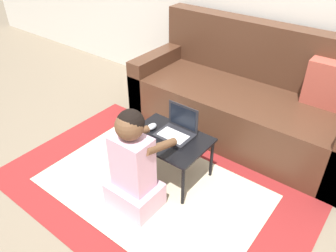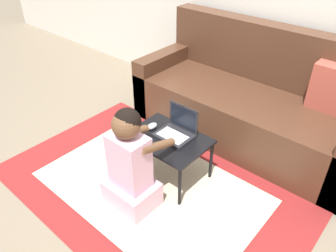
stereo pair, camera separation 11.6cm
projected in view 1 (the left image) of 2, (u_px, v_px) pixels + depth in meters
name	position (u px, v px, depth m)	size (l,w,h in m)	color
ground_plane	(139.00, 187.00, 2.48)	(16.00, 16.00, 0.00)	#7F705B
area_rug	(153.00, 188.00, 2.47)	(2.26, 1.44, 0.01)	maroon
couch	(246.00, 101.00, 2.94)	(2.01, 0.83, 0.95)	#4C2D1E
laptop_desk	(168.00, 142.00, 2.42)	(0.59, 0.42, 0.36)	black
laptop	(177.00, 131.00, 2.41)	(0.26, 0.21, 0.22)	#232328
computer_mouse	(152.00, 127.00, 2.48)	(0.06, 0.09, 0.04)	#B2B7C1
person_seated	(133.00, 167.00, 2.15)	(0.34, 0.43, 0.78)	#E5B2CC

